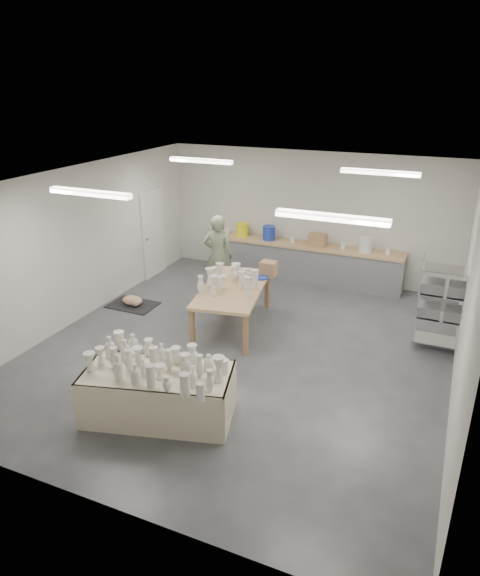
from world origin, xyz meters
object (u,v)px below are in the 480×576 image
at_px(potter, 218,256).
at_px(red_stool, 224,278).
at_px(drying_table, 159,391).
at_px(work_table, 234,285).

height_order(potter, red_stool, potter).
height_order(drying_table, work_table, work_table).
xyz_separation_m(drying_table, work_table, (-0.22, 3.12, 0.43)).
xyz_separation_m(drying_table, red_stool, (-1.18, 4.66, -0.13)).
bearing_deg(work_table, potter, 116.65).
bearing_deg(drying_table, red_stool, 89.23).
bearing_deg(potter, work_table, 117.45).
xyz_separation_m(potter, red_stool, (0.00, 0.27, -0.62)).
distance_m(potter, red_stool, 0.67).
height_order(drying_table, potter, potter).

